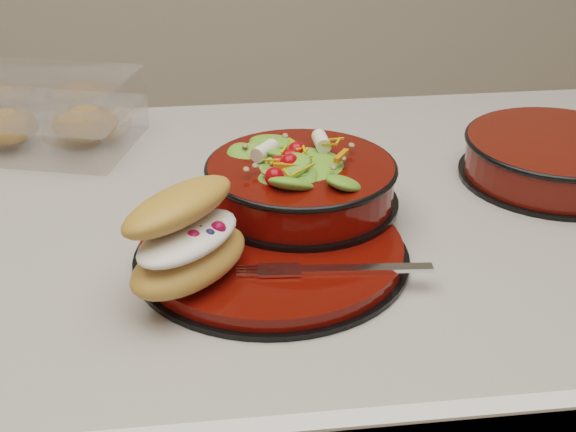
{
  "coord_description": "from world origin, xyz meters",
  "views": [
    {
      "loc": [
        -0.12,
        -0.83,
        1.34
      ],
      "look_at": [
        -0.03,
        -0.09,
        0.94
      ],
      "focal_mm": 50.0,
      "sensor_mm": 36.0,
      "label": 1
    }
  ],
  "objects": [
    {
      "name": "fork",
      "position": [
        0.01,
        -0.17,
        0.92
      ],
      "size": [
        0.17,
        0.03,
        0.0
      ],
      "rotation": [
        0.0,
        0.0,
        1.48
      ],
      "color": "silver",
      "rests_on": "dinner_plate"
    },
    {
      "name": "pastry_box",
      "position": [
        -0.33,
        0.24,
        0.94
      ],
      "size": [
        0.28,
        0.24,
        0.09
      ],
      "rotation": [
        0.0,
        0.0,
        -0.3
      ],
      "color": "white",
      "rests_on": "island_counter"
    },
    {
      "name": "extra_bowl",
      "position": [
        0.33,
        0.05,
        0.93
      ],
      "size": [
        0.24,
        0.24,
        0.05
      ],
      "rotation": [
        0.0,
        0.0,
        0.26
      ],
      "color": "black",
      "rests_on": "island_counter"
    },
    {
      "name": "croissant",
      "position": [
        -0.13,
        -0.16,
        0.96
      ],
      "size": [
        0.15,
        0.17,
        0.09
      ],
      "rotation": [
        0.0,
        0.0,
        0.86
      ],
      "color": "#CA8C3D",
      "rests_on": "dinner_plate"
    },
    {
      "name": "dinner_plate",
      "position": [
        -0.05,
        -0.11,
        0.91
      ],
      "size": [
        0.29,
        0.29,
        0.02
      ],
      "rotation": [
        0.0,
        0.0,
        -0.21
      ],
      "color": "black",
      "rests_on": "island_counter"
    },
    {
      "name": "salad_bowl",
      "position": [
        -0.0,
        -0.02,
        0.96
      ],
      "size": [
        0.22,
        0.22,
        0.09
      ],
      "rotation": [
        0.0,
        0.0,
        -0.4
      ],
      "color": "black",
      "rests_on": "dinner_plate"
    }
  ]
}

